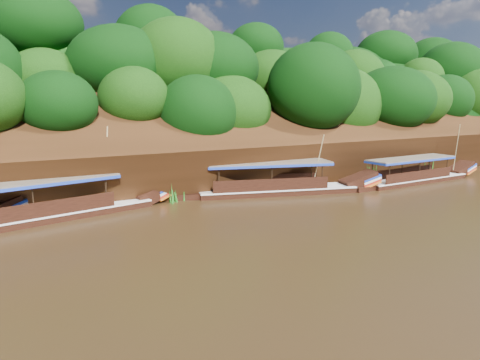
{
  "coord_description": "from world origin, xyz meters",
  "views": [
    {
      "loc": [
        -18.82,
        -21.1,
        7.27
      ],
      "look_at": [
        -2.78,
        7.0,
        1.65
      ],
      "focal_mm": 35.0,
      "sensor_mm": 36.0,
      "label": 1
    }
  ],
  "objects": [
    {
      "name": "boat_2",
      "position": [
        -14.75,
        8.78,
        0.58
      ],
      "size": [
        16.32,
        5.61,
        5.95
      ],
      "rotation": [
        0.0,
        0.0,
        0.22
      ],
      "color": "black",
      "rests_on": "ground"
    },
    {
      "name": "ground",
      "position": [
        0.0,
        0.0,
        0.0
      ],
      "size": [
        160.0,
        160.0,
        0.0
      ],
      "primitive_type": "plane",
      "color": "black",
      "rests_on": "ground"
    },
    {
      "name": "riverbank",
      "position": [
        -0.01,
        22.73,
        1.89
      ],
      "size": [
        120.0,
        30.06,
        19.4
      ],
      "color": "black",
      "rests_on": "ground"
    },
    {
      "name": "boat_1",
      "position": [
        2.01,
        8.12,
        0.57
      ],
      "size": [
        14.65,
        5.98,
        5.08
      ],
      "rotation": [
        0.0,
        0.0,
        -0.28
      ],
      "color": "black",
      "rests_on": "ground"
    },
    {
      "name": "boat_0",
      "position": [
        15.4,
        6.47,
        0.51
      ],
      "size": [
        13.9,
        2.72,
        5.44
      ],
      "rotation": [
        0.0,
        0.0,
        0.05
      ],
      "color": "black",
      "rests_on": "ground"
    },
    {
      "name": "reeds",
      "position": [
        -3.55,
        9.56,
        0.91
      ],
      "size": [
        48.51,
        2.64,
        2.13
      ],
      "color": "#23721C",
      "rests_on": "ground"
    }
  ]
}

